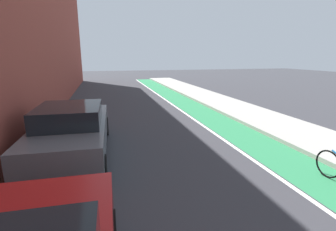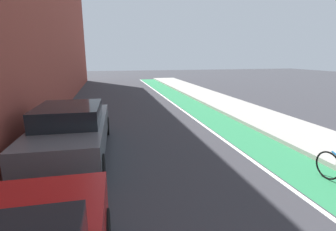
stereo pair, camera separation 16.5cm
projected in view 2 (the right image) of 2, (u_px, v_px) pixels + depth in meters
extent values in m
plane|color=#38383D|center=(149.00, 120.00, 11.23)|extent=(79.91, 79.91, 0.00)
cube|color=#2D8451|center=(197.00, 108.00, 13.81)|extent=(1.60, 36.32, 0.00)
cube|color=white|center=(181.00, 109.00, 13.60)|extent=(0.12, 36.32, 0.00)
cube|color=#A8A59E|center=(231.00, 106.00, 14.26)|extent=(2.58, 36.32, 0.14)
cube|color=#595B60|center=(73.00, 133.00, 7.18)|extent=(2.01, 4.78, 0.70)
cube|color=black|center=(69.00, 115.00, 6.83)|extent=(1.69, 2.04, 0.55)
cylinder|color=black|center=(57.00, 129.00, 8.83)|extent=(0.24, 0.67, 0.66)
cylinder|color=black|center=(106.00, 126.00, 9.15)|extent=(0.24, 0.67, 0.66)
cylinder|color=black|center=(19.00, 175.00, 5.38)|extent=(0.24, 0.67, 0.66)
cylinder|color=black|center=(100.00, 168.00, 5.71)|extent=(0.24, 0.67, 0.66)
torus|color=black|center=(328.00, 165.00, 5.84)|extent=(0.06, 0.67, 0.67)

